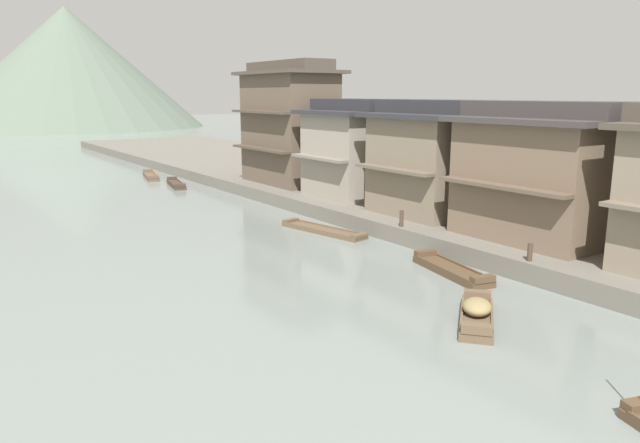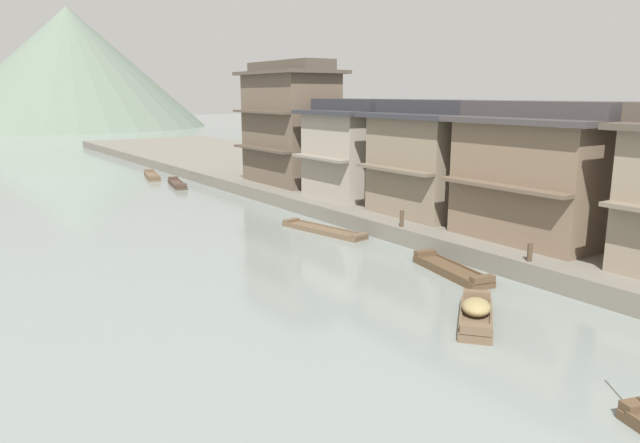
{
  "view_description": "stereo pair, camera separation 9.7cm",
  "coord_description": "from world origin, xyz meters",
  "px_view_note": "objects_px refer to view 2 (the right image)",
  "views": [
    {
      "loc": [
        -13.01,
        -2.22,
        7.29
      ],
      "look_at": [
        1.91,
        19.6,
        1.56
      ],
      "focal_mm": 33.14,
      "sensor_mm": 36.0,
      "label": 1
    },
    {
      "loc": [
        -12.93,
        -2.28,
        7.29
      ],
      "look_at": [
        1.91,
        19.6,
        1.56
      ],
      "focal_mm": 33.14,
      "sensor_mm": 36.0,
      "label": 2
    }
  ],
  "objects_px": {
    "boat_moored_nearest": "(152,176)",
    "mooring_post_dock_mid": "(530,252)",
    "boat_moored_second": "(323,230)",
    "boat_moored_far": "(177,184)",
    "house_waterfront_far": "(290,124)",
    "house_waterfront_narrow": "(358,149)",
    "mooring_post_dock_far": "(402,218)",
    "boat_midriver_drifting": "(451,270)",
    "boat_moored_third": "(476,314)",
    "house_waterfront_second": "(542,172)",
    "house_waterfront_tall": "(433,159)"
  },
  "relations": [
    {
      "from": "boat_moored_nearest",
      "to": "mooring_post_dock_mid",
      "type": "height_order",
      "value": "mooring_post_dock_mid"
    },
    {
      "from": "boat_moored_second",
      "to": "boat_moored_far",
      "type": "bearing_deg",
      "value": 91.72
    },
    {
      "from": "boat_moored_nearest",
      "to": "house_waterfront_far",
      "type": "height_order",
      "value": "house_waterfront_far"
    },
    {
      "from": "house_waterfront_narrow",
      "to": "boat_moored_far",
      "type": "bearing_deg",
      "value": 112.05
    },
    {
      "from": "mooring_post_dock_far",
      "to": "boat_midriver_drifting",
      "type": "bearing_deg",
      "value": -109.3
    },
    {
      "from": "boat_moored_third",
      "to": "mooring_post_dock_far",
      "type": "height_order",
      "value": "mooring_post_dock_far"
    },
    {
      "from": "boat_moored_far",
      "to": "house_waterfront_far",
      "type": "height_order",
      "value": "house_waterfront_far"
    },
    {
      "from": "boat_moored_second",
      "to": "mooring_post_dock_mid",
      "type": "xyz_separation_m",
      "value": [
        1.89,
        -11.57,
        1.09
      ]
    },
    {
      "from": "house_waterfront_second",
      "to": "mooring_post_dock_mid",
      "type": "height_order",
      "value": "house_waterfront_second"
    },
    {
      "from": "house_waterfront_far",
      "to": "house_waterfront_second",
      "type": "bearing_deg",
      "value": -89.04
    },
    {
      "from": "boat_moored_third",
      "to": "house_waterfront_tall",
      "type": "xyz_separation_m",
      "value": [
        8.77,
        10.96,
        3.54
      ]
    },
    {
      "from": "house_waterfront_far",
      "to": "mooring_post_dock_mid",
      "type": "relative_size",
      "value": 12.16
    },
    {
      "from": "house_waterfront_narrow",
      "to": "boat_midriver_drifting",
      "type": "bearing_deg",
      "value": -112.27
    },
    {
      "from": "boat_midriver_drifting",
      "to": "house_waterfront_narrow",
      "type": "bearing_deg",
      "value": 67.73
    },
    {
      "from": "house_waterfront_narrow",
      "to": "house_waterfront_far",
      "type": "relative_size",
      "value": 0.73
    },
    {
      "from": "house_waterfront_far",
      "to": "boat_midriver_drifting",
      "type": "bearing_deg",
      "value": -103.46
    },
    {
      "from": "boat_moored_nearest",
      "to": "boat_moored_second",
      "type": "xyz_separation_m",
      "value": [
        0.72,
        -25.73,
        -0.06
      ]
    },
    {
      "from": "mooring_post_dock_mid",
      "to": "house_waterfront_tall",
      "type": "bearing_deg",
      "value": 67.99
    },
    {
      "from": "boat_moored_far",
      "to": "house_waterfront_narrow",
      "type": "xyz_separation_m",
      "value": [
        6.29,
        -15.52,
        3.68
      ]
    },
    {
      "from": "house_waterfront_far",
      "to": "boat_moored_far",
      "type": "bearing_deg",
      "value": 125.37
    },
    {
      "from": "house_waterfront_second",
      "to": "house_waterfront_narrow",
      "type": "xyz_separation_m",
      "value": [
        0.18,
        13.72,
        0.01
      ]
    },
    {
      "from": "boat_moored_third",
      "to": "house_waterfront_narrow",
      "type": "distance_m",
      "value": 20.2
    },
    {
      "from": "boat_moored_third",
      "to": "house_waterfront_far",
      "type": "distance_m",
      "value": 27.0
    },
    {
      "from": "house_waterfront_second",
      "to": "mooring_post_dock_far",
      "type": "height_order",
      "value": "house_waterfront_second"
    },
    {
      "from": "house_waterfront_tall",
      "to": "house_waterfront_far",
      "type": "xyz_separation_m",
      "value": [
        -0.45,
        14.26,
        1.29
      ]
    },
    {
      "from": "boat_midriver_drifting",
      "to": "house_waterfront_far",
      "type": "distance_m",
      "value": 22.2
    },
    {
      "from": "boat_moored_far",
      "to": "house_waterfront_far",
      "type": "distance_m",
      "value": 11.11
    },
    {
      "from": "boat_moored_second",
      "to": "house_waterfront_second",
      "type": "relative_size",
      "value": 0.76
    },
    {
      "from": "boat_midriver_drifting",
      "to": "house_waterfront_tall",
      "type": "xyz_separation_m",
      "value": [
        5.49,
        6.77,
        3.68
      ]
    },
    {
      "from": "boat_midriver_drifting",
      "to": "house_waterfront_second",
      "type": "xyz_separation_m",
      "value": [
        5.39,
        -0.1,
        3.67
      ]
    },
    {
      "from": "mooring_post_dock_far",
      "to": "house_waterfront_far",
      "type": "bearing_deg",
      "value": 78.46
    },
    {
      "from": "house_waterfront_second",
      "to": "house_waterfront_far",
      "type": "height_order",
      "value": "house_waterfront_far"
    },
    {
      "from": "house_waterfront_far",
      "to": "mooring_post_dock_far",
      "type": "distance_m",
      "value": 16.74
    },
    {
      "from": "boat_moored_nearest",
      "to": "house_waterfront_tall",
      "type": "height_order",
      "value": "house_waterfront_tall"
    },
    {
      "from": "boat_moored_nearest",
      "to": "house_waterfront_narrow",
      "type": "height_order",
      "value": "house_waterfront_narrow"
    },
    {
      "from": "boat_moored_second",
      "to": "house_waterfront_second",
      "type": "distance_m",
      "value": 11.41
    },
    {
      "from": "boat_moored_second",
      "to": "mooring_post_dock_far",
      "type": "xyz_separation_m",
      "value": [
        1.89,
        -4.1,
        1.14
      ]
    },
    {
      "from": "boat_midriver_drifting",
      "to": "house_waterfront_second",
      "type": "distance_m",
      "value": 6.52
    },
    {
      "from": "house_waterfront_tall",
      "to": "house_waterfront_far",
      "type": "relative_size",
      "value": 0.72
    },
    {
      "from": "boat_moored_second",
      "to": "house_waterfront_far",
      "type": "xyz_separation_m",
      "value": [
        5.15,
        11.86,
        5.02
      ]
    },
    {
      "from": "boat_midriver_drifting",
      "to": "house_waterfront_second",
      "type": "bearing_deg",
      "value": -1.07
    },
    {
      "from": "house_waterfront_far",
      "to": "boat_moored_second",
      "type": "bearing_deg",
      "value": -113.47
    },
    {
      "from": "boat_moored_far",
      "to": "house_waterfront_narrow",
      "type": "bearing_deg",
      "value": -67.95
    },
    {
      "from": "boat_moored_far",
      "to": "house_waterfront_second",
      "type": "height_order",
      "value": "house_waterfront_second"
    },
    {
      "from": "boat_moored_far",
      "to": "house_waterfront_tall",
      "type": "height_order",
      "value": "house_waterfront_tall"
    },
    {
      "from": "boat_moored_third",
      "to": "boat_moored_nearest",
      "type": "bearing_deg",
      "value": 86.41
    },
    {
      "from": "house_waterfront_second",
      "to": "mooring_post_dock_far",
      "type": "distance_m",
      "value": 6.83
    },
    {
      "from": "house_waterfront_second",
      "to": "mooring_post_dock_mid",
      "type": "distance_m",
      "value": 5.03
    },
    {
      "from": "boat_moored_third",
      "to": "house_waterfront_second",
      "type": "height_order",
      "value": "house_waterfront_second"
    },
    {
      "from": "house_waterfront_tall",
      "to": "mooring_post_dock_far",
      "type": "relative_size",
      "value": 7.7
    }
  ]
}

